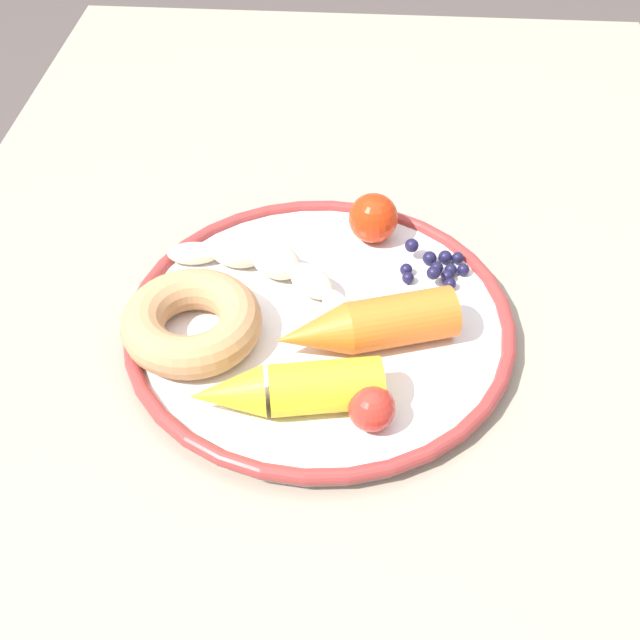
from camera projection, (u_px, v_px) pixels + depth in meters
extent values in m
cube|color=gray|center=(334.00, 322.00, 0.69)|extent=(1.13, 0.73, 0.03)
cube|color=#9B9583|center=(542.00, 270.00, 1.28)|extent=(0.05, 0.05, 0.70)
cube|color=#9B9583|center=(162.00, 252.00, 1.31)|extent=(0.05, 0.05, 0.70)
cylinder|color=silver|center=(320.00, 325.00, 0.65)|extent=(0.30, 0.30, 0.01)
torus|color=maroon|center=(320.00, 320.00, 0.65)|extent=(0.31, 0.31, 0.01)
ellipsoid|color=beige|center=(340.00, 308.00, 0.64)|extent=(0.05, 0.04, 0.02)
ellipsoid|color=beige|center=(311.00, 281.00, 0.66)|extent=(0.05, 0.05, 0.02)
ellipsoid|color=beige|center=(276.00, 261.00, 0.68)|extent=(0.05, 0.05, 0.03)
ellipsoid|color=beige|center=(236.00, 253.00, 0.69)|extent=(0.03, 0.05, 0.02)
ellipsoid|color=beige|center=(193.00, 253.00, 0.69)|extent=(0.02, 0.05, 0.02)
cylinder|color=orange|center=(401.00, 320.00, 0.62)|extent=(0.06, 0.09, 0.04)
cone|color=orange|center=(312.00, 335.00, 0.61)|extent=(0.06, 0.07, 0.04)
cylinder|color=yellow|center=(321.00, 386.00, 0.58)|extent=(0.05, 0.09, 0.04)
cone|color=yellow|center=(227.00, 394.00, 0.57)|extent=(0.05, 0.06, 0.04)
torus|color=tan|center=(192.00, 322.00, 0.62)|extent=(0.14, 0.14, 0.03)
sphere|color=#191638|center=(450.00, 284.00, 0.67)|extent=(0.01, 0.01, 0.01)
sphere|color=#191638|center=(445.00, 257.00, 0.70)|extent=(0.01, 0.01, 0.01)
sphere|color=#191638|center=(437.00, 268.00, 0.69)|extent=(0.01, 0.01, 0.01)
sphere|color=#191638|center=(430.00, 258.00, 0.69)|extent=(0.01, 0.01, 0.01)
sphere|color=#191638|center=(451.00, 270.00, 0.68)|extent=(0.01, 0.01, 0.01)
sphere|color=#191638|center=(447.00, 276.00, 0.68)|extent=(0.01, 0.01, 0.01)
sphere|color=#191638|center=(463.00, 270.00, 0.68)|extent=(0.01, 0.01, 0.01)
sphere|color=#191638|center=(406.00, 270.00, 0.68)|extent=(0.01, 0.01, 0.01)
sphere|color=#191638|center=(408.00, 278.00, 0.68)|extent=(0.01, 0.01, 0.01)
sphere|color=#191638|center=(458.00, 258.00, 0.70)|extent=(0.01, 0.01, 0.01)
sphere|color=#191638|center=(433.00, 273.00, 0.67)|extent=(0.01, 0.01, 0.01)
sphere|color=#191638|center=(412.00, 246.00, 0.69)|extent=(0.01, 0.01, 0.01)
sphere|color=red|center=(372.00, 408.00, 0.56)|extent=(0.03, 0.03, 0.03)
sphere|color=red|center=(373.00, 218.00, 0.71)|extent=(0.04, 0.04, 0.04)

